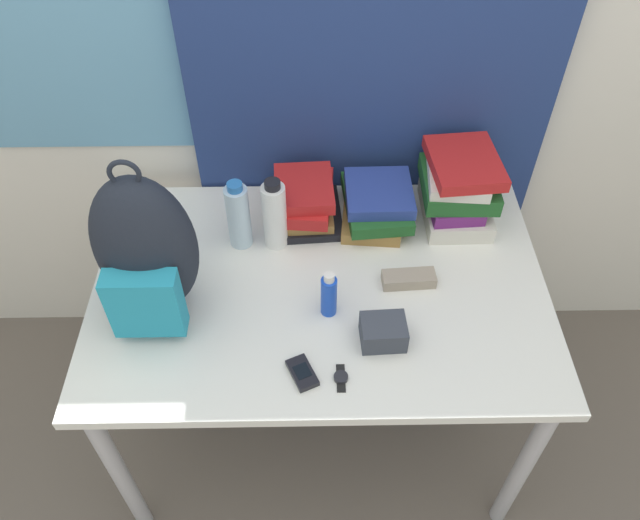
{
  "coord_description": "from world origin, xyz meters",
  "views": [
    {
      "loc": [
        -0.02,
        -0.73,
        2.12
      ],
      "look_at": [
        0.0,
        0.43,
        0.87
      ],
      "focal_mm": 35.0,
      "sensor_mm": 36.0,
      "label": 1
    }
  ],
  "objects_px": {
    "sunglasses_case": "(409,279)",
    "camera_pouch": "(383,332)",
    "book_stack_left": "(303,201)",
    "book_stack_center": "(376,203)",
    "sports_bottle": "(275,215)",
    "sunscreen_bottle": "(329,295)",
    "book_stack_right": "(458,188)",
    "wristwatch": "(341,378)",
    "cell_phone": "(302,373)",
    "backpack": "(146,252)",
    "water_bottle": "(238,216)"
  },
  "relations": [
    {
      "from": "wristwatch",
      "to": "book_stack_right",
      "type": "bearing_deg",
      "value": 57.73
    },
    {
      "from": "book_stack_left",
      "to": "wristwatch",
      "type": "xyz_separation_m",
      "value": [
        0.09,
        -0.59,
        -0.06
      ]
    },
    {
      "from": "backpack",
      "to": "book_stack_center",
      "type": "xyz_separation_m",
      "value": [
        0.62,
        0.34,
        -0.15
      ]
    },
    {
      "from": "sunscreen_bottle",
      "to": "sports_bottle",
      "type": "bearing_deg",
      "value": 119.46
    },
    {
      "from": "sports_bottle",
      "to": "sunscreen_bottle",
      "type": "xyz_separation_m",
      "value": [
        0.15,
        -0.27,
        -0.04
      ]
    },
    {
      "from": "backpack",
      "to": "sunscreen_bottle",
      "type": "bearing_deg",
      "value": -3.63
    },
    {
      "from": "sports_bottle",
      "to": "water_bottle",
      "type": "bearing_deg",
      "value": 178.23
    },
    {
      "from": "book_stack_right",
      "to": "wristwatch",
      "type": "bearing_deg",
      "value": -122.27
    },
    {
      "from": "book_stack_right",
      "to": "water_bottle",
      "type": "relative_size",
      "value": 1.16
    },
    {
      "from": "water_bottle",
      "to": "sunscreen_bottle",
      "type": "height_order",
      "value": "water_bottle"
    },
    {
      "from": "wristwatch",
      "to": "sunscreen_bottle",
      "type": "bearing_deg",
      "value": 96.72
    },
    {
      "from": "book_stack_left",
      "to": "sunscreen_bottle",
      "type": "height_order",
      "value": "sunscreen_bottle"
    },
    {
      "from": "sunglasses_case",
      "to": "camera_pouch",
      "type": "bearing_deg",
      "value": -114.73
    },
    {
      "from": "book_stack_center",
      "to": "sunscreen_bottle",
      "type": "xyz_separation_m",
      "value": [
        -0.15,
        -0.37,
        0.01
      ]
    },
    {
      "from": "water_bottle",
      "to": "sports_bottle",
      "type": "bearing_deg",
      "value": -1.77
    },
    {
      "from": "book_stack_left",
      "to": "book_stack_center",
      "type": "distance_m",
      "value": 0.22
    },
    {
      "from": "sunglasses_case",
      "to": "wristwatch",
      "type": "height_order",
      "value": "sunglasses_case"
    },
    {
      "from": "water_bottle",
      "to": "camera_pouch",
      "type": "distance_m",
      "value": 0.55
    },
    {
      "from": "book_stack_right",
      "to": "camera_pouch",
      "type": "height_order",
      "value": "book_stack_right"
    },
    {
      "from": "book_stack_right",
      "to": "cell_phone",
      "type": "distance_m",
      "value": 0.75
    },
    {
      "from": "book_stack_right",
      "to": "water_bottle",
      "type": "distance_m",
      "value": 0.66
    },
    {
      "from": "book_stack_left",
      "to": "sunscreen_bottle",
      "type": "xyz_separation_m",
      "value": [
        0.07,
        -0.38,
        0.0
      ]
    },
    {
      "from": "sunscreen_bottle",
      "to": "camera_pouch",
      "type": "relative_size",
      "value": 1.25
    },
    {
      "from": "book_stack_center",
      "to": "camera_pouch",
      "type": "height_order",
      "value": "book_stack_center"
    },
    {
      "from": "book_stack_left",
      "to": "wristwatch",
      "type": "bearing_deg",
      "value": -81.04
    },
    {
      "from": "cell_phone",
      "to": "camera_pouch",
      "type": "distance_m",
      "value": 0.24
    },
    {
      "from": "camera_pouch",
      "to": "wristwatch",
      "type": "distance_m",
      "value": 0.17
    },
    {
      "from": "wristwatch",
      "to": "sunglasses_case",
      "type": "bearing_deg",
      "value": 56.83
    },
    {
      "from": "book_stack_left",
      "to": "book_stack_center",
      "type": "bearing_deg",
      "value": -1.54
    },
    {
      "from": "book_stack_center",
      "to": "book_stack_right",
      "type": "bearing_deg",
      "value": 1.12
    },
    {
      "from": "book_stack_right",
      "to": "water_bottle",
      "type": "height_order",
      "value": "water_bottle"
    },
    {
      "from": "sunscreen_bottle",
      "to": "cell_phone",
      "type": "xyz_separation_m",
      "value": [
        -0.07,
        -0.2,
        -0.06
      ]
    },
    {
      "from": "sports_bottle",
      "to": "sunglasses_case",
      "type": "relative_size",
      "value": 1.56
    },
    {
      "from": "backpack",
      "to": "sports_bottle",
      "type": "height_order",
      "value": "backpack"
    },
    {
      "from": "backpack",
      "to": "sunglasses_case",
      "type": "xyz_separation_m",
      "value": [
        0.69,
        0.07,
        -0.19
      ]
    },
    {
      "from": "sunscreen_bottle",
      "to": "sunglasses_case",
      "type": "distance_m",
      "value": 0.25
    },
    {
      "from": "sports_bottle",
      "to": "sunscreen_bottle",
      "type": "bearing_deg",
      "value": -60.54
    },
    {
      "from": "book_stack_left",
      "to": "sports_bottle",
      "type": "distance_m",
      "value": 0.15
    },
    {
      "from": "cell_phone",
      "to": "book_stack_left",
      "type": "bearing_deg",
      "value": 89.67
    },
    {
      "from": "sunglasses_case",
      "to": "camera_pouch",
      "type": "height_order",
      "value": "camera_pouch"
    },
    {
      "from": "camera_pouch",
      "to": "wristwatch",
      "type": "height_order",
      "value": "camera_pouch"
    },
    {
      "from": "water_bottle",
      "to": "sunglasses_case",
      "type": "relative_size",
      "value": 1.5
    },
    {
      "from": "water_bottle",
      "to": "book_stack_right",
      "type": "bearing_deg",
      "value": 9.31
    },
    {
      "from": "sunscreen_bottle",
      "to": "sunglasses_case",
      "type": "bearing_deg",
      "value": 23.08
    },
    {
      "from": "sunglasses_case",
      "to": "sports_bottle",
      "type": "bearing_deg",
      "value": 156.02
    },
    {
      "from": "sunscreen_bottle",
      "to": "cell_phone",
      "type": "height_order",
      "value": "sunscreen_bottle"
    },
    {
      "from": "book_stack_right",
      "to": "wristwatch",
      "type": "height_order",
      "value": "book_stack_right"
    },
    {
      "from": "sunscreen_bottle",
      "to": "book_stack_center",
      "type": "bearing_deg",
      "value": 67.55
    },
    {
      "from": "sunglasses_case",
      "to": "camera_pouch",
      "type": "xyz_separation_m",
      "value": [
        -0.09,
        -0.2,
        0.02
      ]
    },
    {
      "from": "book_stack_right",
      "to": "cell_phone",
      "type": "height_order",
      "value": "book_stack_right"
    }
  ]
}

